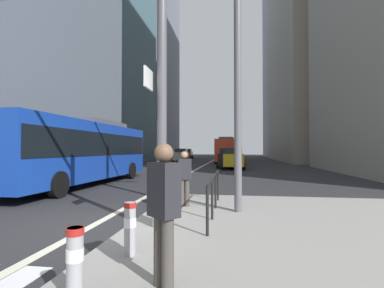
# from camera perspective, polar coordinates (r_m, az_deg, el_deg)

# --- Properties ---
(ground_plane) EXTENTS (160.00, 160.00, 0.00)m
(ground_plane) POSITION_cam_1_polar(r_m,az_deg,el_deg) (26.69, 1.10, -5.00)
(ground_plane) COLOR #28282B
(median_island) EXTENTS (9.00, 10.00, 0.15)m
(median_island) POSITION_cam_1_polar(r_m,az_deg,el_deg) (6.11, 30.51, -17.41)
(median_island) COLOR gray
(median_island) RESTS_ON ground
(lane_centre_line) EXTENTS (0.20, 80.00, 0.01)m
(lane_centre_line) POSITION_cam_1_polar(r_m,az_deg,el_deg) (36.62, 3.04, -3.93)
(lane_centre_line) COLOR beige
(lane_centre_line) RESTS_ON ground
(office_tower_left_far) EXTENTS (10.38, 19.88, 47.91)m
(office_tower_left_far) POSITION_cam_1_polar(r_m,az_deg,el_deg) (70.89, -8.40, 17.10)
(office_tower_left_far) COLOR slate
(office_tower_left_far) RESTS_ON ground
(office_tower_right_mid) EXTENTS (13.05, 23.35, 51.10)m
(office_tower_right_mid) POSITION_cam_1_polar(r_m,az_deg,el_deg) (54.50, 24.21, 24.81)
(office_tower_right_mid) COLOR gray
(office_tower_right_mid) RESTS_ON ground
(office_tower_right_far) EXTENTS (11.04, 19.40, 52.62)m
(office_tower_right_far) POSITION_cam_1_polar(r_m,az_deg,el_deg) (76.31, 19.01, 17.67)
(office_tower_right_far) COLOR gray
(office_tower_right_far) RESTS_ON ground
(city_bus_blue_oncoming) EXTENTS (2.91, 11.27, 3.40)m
(city_bus_blue_oncoming) POSITION_cam_1_polar(r_m,az_deg,el_deg) (15.44, -21.13, -0.93)
(city_bus_blue_oncoming) COLOR #14389E
(city_bus_blue_oncoming) RESTS_ON ground
(sedan_white_oncoming) EXTENTS (2.16, 4.36, 1.94)m
(sedan_white_oncoming) POSITION_cam_1_polar(r_m,az_deg,el_deg) (15.64, -32.80, -3.93)
(sedan_white_oncoming) COLOR silver
(sedan_white_oncoming) RESTS_ON ground
(city_bus_red_receding) EXTENTS (2.93, 10.75, 3.40)m
(city_bus_red_receding) POSITION_cam_1_polar(r_m,az_deg,el_deg) (39.18, 7.04, -1.07)
(city_bus_red_receding) COLOR red
(city_bus_red_receding) RESTS_ON ground
(city_bus_red_distant) EXTENTS (2.79, 10.95, 3.40)m
(city_bus_red_distant) POSITION_cam_1_polar(r_m,az_deg,el_deg) (57.26, 7.50, -1.08)
(city_bus_red_distant) COLOR red
(city_bus_red_distant) RESTS_ON ground
(car_oncoming_mid) EXTENTS (2.20, 4.26, 1.94)m
(car_oncoming_mid) POSITION_cam_1_polar(r_m,az_deg,el_deg) (55.57, -0.94, -1.96)
(car_oncoming_mid) COLOR maroon
(car_oncoming_mid) RESTS_ON ground
(car_receding_near) EXTENTS (2.12, 4.19, 1.94)m
(car_receding_near) POSITION_cam_1_polar(r_m,az_deg,el_deg) (26.60, 8.21, -2.87)
(car_receding_near) COLOR gold
(car_receding_near) RESTS_ON ground
(car_receding_far) EXTENTS (2.04, 4.52, 1.94)m
(car_receding_far) POSITION_cam_1_polar(r_m,az_deg,el_deg) (28.63, 7.15, -2.74)
(car_receding_far) COLOR black
(car_receding_far) RESTS_ON ground
(car_oncoming_far) EXTENTS (2.06, 4.18, 1.94)m
(car_oncoming_far) POSITION_cam_1_polar(r_m,az_deg,el_deg) (41.09, -2.17, -2.26)
(car_oncoming_far) COLOR #B2A899
(car_oncoming_far) RESTS_ON ground
(traffic_signal_gantry) EXTENTS (5.55, 0.65, 6.00)m
(traffic_signal_gantry) POSITION_cam_1_polar(r_m,az_deg,el_deg) (7.41, -20.48, 16.85)
(traffic_signal_gantry) COLOR #515156
(traffic_signal_gantry) RESTS_ON median_island
(street_lamp_post) EXTENTS (5.50, 0.32, 8.00)m
(street_lamp_post) POSITION_cam_1_polar(r_m,az_deg,el_deg) (8.48, 9.09, 23.13)
(street_lamp_post) COLOR #56565B
(street_lamp_post) RESTS_ON median_island
(bollard_left) EXTENTS (0.20, 0.20, 0.79)m
(bollard_left) POSITION_cam_1_polar(r_m,az_deg,el_deg) (3.64, -22.36, -20.48)
(bollard_left) COLOR #99999E
(bollard_left) RESTS_ON median_island
(bollard_right) EXTENTS (0.20, 0.20, 0.82)m
(bollard_right) POSITION_cam_1_polar(r_m,az_deg,el_deg) (4.76, -12.28, -15.63)
(bollard_right) COLOR #99999E
(bollard_right) RESTS_ON median_island
(bollard_back) EXTENTS (0.20, 0.20, 0.81)m
(bollard_back) POSITION_cam_1_polar(r_m,az_deg,el_deg) (6.31, -7.17, -12.09)
(bollard_back) COLOR #99999E
(bollard_back) RESTS_ON median_island
(pedestrian_railing) EXTENTS (0.06, 3.95, 0.98)m
(pedestrian_railing) POSITION_cam_1_polar(r_m,az_deg,el_deg) (7.50, 4.42, -8.31)
(pedestrian_railing) COLOR black
(pedestrian_railing) RESTS_ON median_island
(pedestrian_waiting) EXTENTS (0.44, 0.37, 1.60)m
(pedestrian_waiting) POSITION_cam_1_polar(r_m,az_deg,el_deg) (8.38, -1.56, -6.41)
(pedestrian_waiting) COLOR #423D38
(pedestrian_waiting) RESTS_ON median_island
(pedestrian_walking) EXTENTS (0.45, 0.43, 1.73)m
(pedestrian_walking) POSITION_cam_1_polar(r_m,az_deg,el_deg) (3.54, -5.68, -12.36)
(pedestrian_walking) COLOR #423D38
(pedestrian_walking) RESTS_ON median_island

